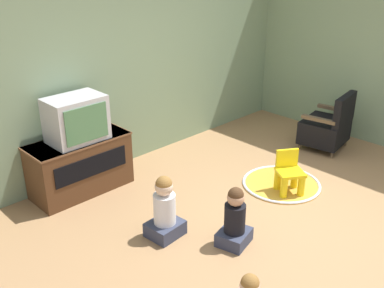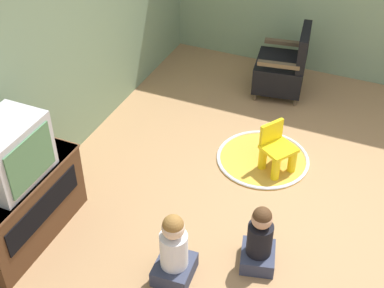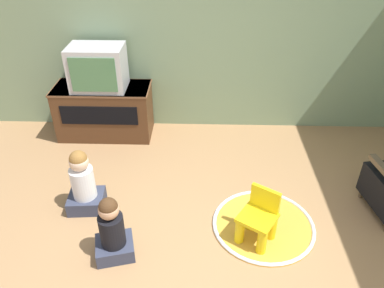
{
  "view_description": "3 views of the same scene",
  "coord_description": "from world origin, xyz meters",
  "px_view_note": "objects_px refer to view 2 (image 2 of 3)",
  "views": [
    {
      "loc": [
        -3.78,
        -2.23,
        2.78
      ],
      "look_at": [
        -0.53,
        1.11,
        0.72
      ],
      "focal_mm": 42.0,
      "sensor_mm": 36.0,
      "label": 1
    },
    {
      "loc": [
        -3.83,
        -0.51,
        3.63
      ],
      "look_at": [
        -0.42,
        0.98,
        0.75
      ],
      "focal_mm": 50.0,
      "sensor_mm": 36.0,
      "label": 2
    },
    {
      "loc": [
        -0.08,
        -2.04,
        2.67
      ],
      "look_at": [
        -0.17,
        1.04,
        0.63
      ],
      "focal_mm": 35.0,
      "sensor_mm": 36.0,
      "label": 3
    }
  ],
  "objects_px": {
    "child_watching_right": "(259,240)",
    "yellow_kid_chair": "(277,152)",
    "child_watching_center": "(174,251)",
    "tv_cabinet": "(20,206)",
    "television": "(8,153)",
    "black_armchair": "(283,68)"
  },
  "relations": [
    {
      "from": "child_watching_right",
      "to": "yellow_kid_chair",
      "type": "bearing_deg",
      "value": -4.64
    },
    {
      "from": "child_watching_center",
      "to": "tv_cabinet",
      "type": "bearing_deg",
      "value": 89.94
    },
    {
      "from": "child_watching_center",
      "to": "television",
      "type": "bearing_deg",
      "value": 90.02
    },
    {
      "from": "black_armchair",
      "to": "yellow_kid_chair",
      "type": "xyz_separation_m",
      "value": [
        -1.5,
        -0.37,
        -0.12
      ]
    },
    {
      "from": "tv_cabinet",
      "to": "television",
      "type": "height_order",
      "value": "television"
    },
    {
      "from": "black_armchair",
      "to": "yellow_kid_chair",
      "type": "height_order",
      "value": "black_armchair"
    },
    {
      "from": "yellow_kid_chair",
      "to": "black_armchair",
      "type": "bearing_deg",
      "value": 46.83
    },
    {
      "from": "television",
      "to": "child_watching_center",
      "type": "xyz_separation_m",
      "value": [
        0.11,
        -1.41,
        -0.65
      ]
    },
    {
      "from": "television",
      "to": "yellow_kid_chair",
      "type": "distance_m",
      "value": 2.63
    },
    {
      "from": "television",
      "to": "black_armchair",
      "type": "distance_m",
      "value": 3.63
    },
    {
      "from": "yellow_kid_chair",
      "to": "child_watching_center",
      "type": "xyz_separation_m",
      "value": [
        -1.68,
        0.38,
        0.08
      ]
    },
    {
      "from": "tv_cabinet",
      "to": "yellow_kid_chair",
      "type": "xyz_separation_m",
      "value": [
        1.79,
        -1.81,
        -0.13
      ]
    },
    {
      "from": "yellow_kid_chair",
      "to": "television",
      "type": "bearing_deg",
      "value": 168.11
    },
    {
      "from": "tv_cabinet",
      "to": "yellow_kid_chair",
      "type": "bearing_deg",
      "value": -45.31
    },
    {
      "from": "yellow_kid_chair",
      "to": "child_watching_right",
      "type": "relative_size",
      "value": 0.82
    },
    {
      "from": "black_armchair",
      "to": "child_watching_center",
      "type": "height_order",
      "value": "black_armchair"
    },
    {
      "from": "child_watching_center",
      "to": "black_armchair",
      "type": "bearing_deg",
      "value": -4.49
    },
    {
      "from": "child_watching_center",
      "to": "child_watching_right",
      "type": "bearing_deg",
      "value": -59.83
    },
    {
      "from": "tv_cabinet",
      "to": "yellow_kid_chair",
      "type": "height_order",
      "value": "tv_cabinet"
    },
    {
      "from": "tv_cabinet",
      "to": "television",
      "type": "xyz_separation_m",
      "value": [
        -0.0,
        -0.02,
        0.59
      ]
    },
    {
      "from": "black_armchair",
      "to": "child_watching_center",
      "type": "xyz_separation_m",
      "value": [
        -3.18,
        0.01,
        -0.04
      ]
    },
    {
      "from": "tv_cabinet",
      "to": "child_watching_right",
      "type": "xyz_separation_m",
      "value": [
        0.52,
        -2.03,
        -0.08
      ]
    }
  ]
}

